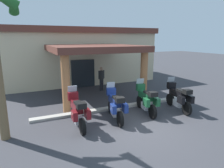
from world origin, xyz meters
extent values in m
plane|color=#38383D|center=(0.00, 0.00, 0.00)|extent=(80.00, 80.00, 0.00)
cube|color=beige|center=(0.01, 11.33, 2.04)|extent=(13.12, 6.48, 4.08)
cube|color=#1E2328|center=(0.00, 8.06, 1.05)|extent=(1.80, 0.11, 2.10)
cube|color=brown|center=(-0.01, 5.45, 3.08)|extent=(5.37, 5.37, 0.35)
cylinder|color=#B27042|center=(-2.30, 3.18, 1.45)|extent=(0.42, 0.42, 2.90)
cylinder|color=#B27042|center=(2.26, 3.16, 1.45)|extent=(0.42, 0.42, 2.90)
cube|color=brown|center=(0.01, 11.33, 4.30)|extent=(13.52, 6.88, 0.44)
cylinder|color=black|center=(-2.25, 2.01, 0.33)|extent=(0.16, 0.66, 0.66)
cylinder|color=black|center=(-2.29, 0.46, 0.33)|extent=(0.16, 0.66, 0.66)
cube|color=silver|center=(-2.27, 1.21, 0.37)|extent=(0.33, 0.57, 0.32)
cube|color=maroon|center=(-2.27, 1.36, 0.88)|extent=(0.33, 1.16, 0.34)
cube|color=black|center=(-2.27, 1.01, 1.10)|extent=(0.30, 0.61, 0.10)
cube|color=maroon|center=(-2.25, 1.99, 1.15)|extent=(0.45, 0.25, 0.36)
cube|color=#B2BCC6|center=(-2.25, 2.07, 1.43)|extent=(0.40, 0.13, 0.36)
cube|color=maroon|center=(-2.54, 0.62, 0.76)|extent=(0.19, 0.44, 0.36)
cube|color=maroon|center=(-2.02, 0.61, 0.76)|extent=(0.19, 0.44, 0.36)
cube|color=black|center=(-2.29, 0.51, 1.17)|extent=(0.37, 0.33, 0.22)
cylinder|color=black|center=(-0.36, 2.03, 0.33)|extent=(0.25, 0.67, 0.66)
cylinder|color=black|center=(-0.63, 0.50, 0.33)|extent=(0.25, 0.67, 0.66)
cube|color=silver|center=(-0.50, 1.24, 0.37)|extent=(0.41, 0.61, 0.32)
cube|color=navy|center=(-0.47, 1.39, 0.88)|extent=(0.49, 1.18, 0.34)
cube|color=black|center=(-0.53, 1.05, 1.10)|extent=(0.38, 0.64, 0.10)
cube|color=navy|center=(-0.37, 2.01, 1.15)|extent=(0.47, 0.31, 0.36)
cube|color=#B2BCC6|center=(-0.35, 2.09, 1.43)|extent=(0.41, 0.18, 0.36)
cube|color=navy|center=(-0.86, 0.70, 0.76)|extent=(0.25, 0.46, 0.36)
cube|color=navy|center=(-0.35, 0.61, 0.76)|extent=(0.25, 0.46, 0.36)
cube|color=black|center=(-0.62, 0.55, 1.17)|extent=(0.41, 0.38, 0.22)
cylinder|color=black|center=(1.41, 2.17, 0.33)|extent=(0.25, 0.67, 0.66)
cylinder|color=black|center=(1.14, 0.65, 0.33)|extent=(0.25, 0.67, 0.66)
cube|color=silver|center=(1.27, 1.39, 0.37)|extent=(0.41, 0.61, 0.32)
cube|color=#19512D|center=(1.30, 1.53, 0.88)|extent=(0.50, 1.18, 0.34)
cube|color=black|center=(1.23, 1.19, 1.10)|extent=(0.38, 0.64, 0.10)
cube|color=#19512D|center=(1.41, 2.15, 1.15)|extent=(0.48, 0.31, 0.36)
cube|color=#B2BCC6|center=(1.42, 2.23, 1.43)|extent=(0.41, 0.19, 0.36)
cube|color=#19512D|center=(0.91, 0.84, 0.76)|extent=(0.26, 0.46, 0.36)
cube|color=#19512D|center=(1.42, 0.75, 0.76)|extent=(0.26, 0.46, 0.36)
cube|color=black|center=(1.15, 0.70, 1.17)|extent=(0.41, 0.38, 0.22)
cylinder|color=black|center=(3.18, 1.83, 0.33)|extent=(0.26, 0.67, 0.66)
cylinder|color=black|center=(2.90, 0.31, 0.33)|extent=(0.26, 0.67, 0.66)
cube|color=silver|center=(3.04, 1.04, 0.37)|extent=(0.42, 0.61, 0.32)
cube|color=black|center=(3.07, 1.19, 0.88)|extent=(0.50, 1.19, 0.34)
cube|color=black|center=(3.00, 0.85, 1.10)|extent=(0.38, 0.64, 0.10)
cube|color=black|center=(3.18, 1.81, 1.15)|extent=(0.48, 0.32, 0.36)
cube|color=#B2BCC6|center=(3.20, 1.89, 1.43)|extent=(0.41, 0.19, 0.36)
cube|color=black|center=(2.68, 0.50, 0.76)|extent=(0.26, 0.47, 0.36)
cube|color=black|center=(3.19, 0.41, 0.76)|extent=(0.26, 0.47, 0.36)
cube|color=black|center=(2.91, 0.35, 1.17)|extent=(0.41, 0.38, 0.22)
cylinder|color=black|center=(0.93, 6.41, 0.42)|extent=(0.14, 0.14, 0.85)
cylinder|color=black|center=(0.76, 6.35, 0.42)|extent=(0.14, 0.14, 0.85)
cylinder|color=#262626|center=(0.85, 6.38, 1.15)|extent=(0.32, 0.32, 0.60)
cylinder|color=#262626|center=(1.05, 6.46, 1.18)|extent=(0.09, 0.09, 0.57)
cylinder|color=#262626|center=(0.64, 6.31, 1.18)|extent=(0.09, 0.09, 0.57)
sphere|color=tan|center=(0.85, 6.38, 1.59)|extent=(0.23, 0.23, 0.23)
cube|color=#ADA89E|center=(0.39, 2.58, 0.06)|extent=(9.08, 0.36, 0.12)
camera|label=1|loc=(-4.20, -6.53, 3.66)|focal=31.92mm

